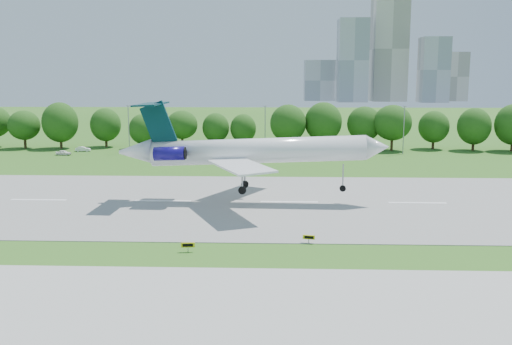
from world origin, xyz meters
TOP-DOWN VIEW (x-y plane):
  - ground at (0.00, 0.00)m, footprint 600.00×600.00m
  - runway at (0.00, 25.00)m, footprint 400.00×45.00m
  - taxiway at (0.00, -18.00)m, footprint 400.00×23.00m
  - tree_line at (0.00, 92.00)m, footprint 288.40×8.40m
  - light_poles at (-2.50, 82.00)m, footprint 175.90×0.25m
  - skyline at (100.16, 390.61)m, footprint 127.00×52.00m
  - airliner at (12.95, 25.05)m, footprint 42.19×30.79m
  - taxi_sign_centre at (21.86, 2.80)m, footprint 1.44×0.43m
  - taxi_sign_right at (8.06, -1.07)m, footprint 1.56×0.34m
  - service_vehicle_a at (-33.00, 84.28)m, footprint 4.03×2.08m
  - service_vehicle_b at (-35.42, 76.96)m, footprint 3.82×1.70m

SIDE VIEW (x-z plane):
  - ground at x=0.00m, z-range 0.00..0.00m
  - runway at x=0.00m, z-range 0.00..0.08m
  - taxiway at x=0.00m, z-range 0.00..0.08m
  - service_vehicle_a at x=-33.00m, z-range 0.00..1.27m
  - service_vehicle_b at x=-35.42m, z-range 0.00..1.27m
  - taxi_sign_centre at x=21.86m, z-range 0.24..1.25m
  - taxi_sign_right at x=8.06m, z-range 0.26..1.35m
  - tree_line at x=0.00m, z-range 0.99..11.39m
  - light_poles at x=-2.50m, z-range 0.24..12.43m
  - airliner at x=12.95m, z-range 1.17..15.32m
  - skyline at x=100.16m, z-range -9.54..70.46m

